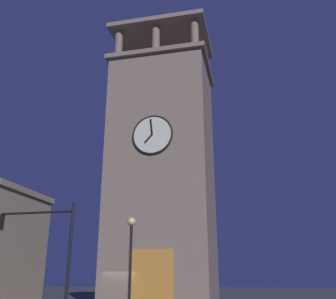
# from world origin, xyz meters

# --- Properties ---
(clocktower) EXTENTS (8.64, 7.19, 26.73)m
(clocktower) POSITION_xyz_m (-2.29, -2.77, 10.59)
(clocktower) COLOR gray
(clocktower) RESTS_ON ground_plane
(traffic_signal_near) EXTENTS (4.14, 0.41, 5.52)m
(traffic_signal_near) POSITION_xyz_m (0.42, 10.12, 3.73)
(traffic_signal_near) COLOR black
(traffic_signal_near) RESTS_ON ground_plane
(street_lamp) EXTENTS (0.44, 0.44, 5.03)m
(street_lamp) POSITION_xyz_m (-3.30, 8.10, 3.52)
(street_lamp) COLOR black
(street_lamp) RESTS_ON ground_plane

